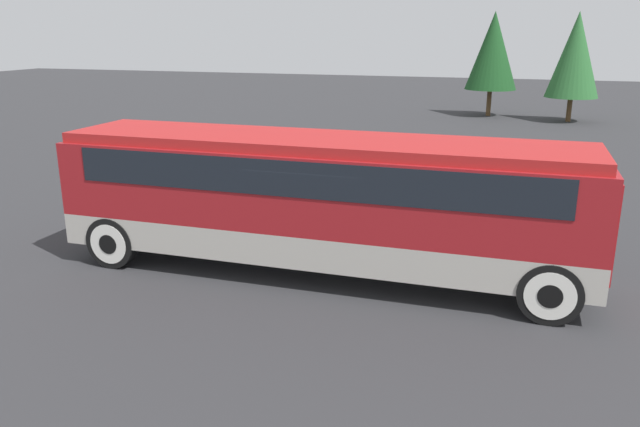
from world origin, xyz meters
TOP-DOWN VIEW (x-y plane):
  - ground_plane at (0.00, 0.00)m, footprint 120.00×120.00m
  - tour_bus at (0.10, -0.00)m, footprint 11.32×2.55m
  - parked_car_near at (-4.98, 5.40)m, footprint 4.80×1.93m
  - parked_car_mid at (-3.84, 8.79)m, footprint 4.69×1.97m
  - tree_left at (6.64, 26.77)m, footprint 2.95×2.95m
  - tree_center at (2.05, 27.99)m, footprint 3.09×3.09m

SIDE VIEW (x-z plane):
  - ground_plane at x=0.00m, z-range 0.00..0.00m
  - parked_car_near at x=-4.98m, z-range -0.01..1.37m
  - parked_car_mid at x=-3.84m, z-range 0.01..1.37m
  - tour_bus at x=0.10m, z-range 0.33..3.33m
  - tree_left at x=6.64m, z-range 0.69..6.85m
  - tree_center at x=2.05m, z-range 0.80..7.03m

